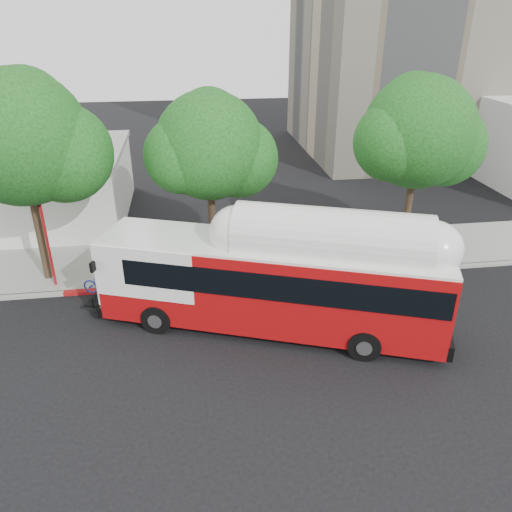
{
  "coord_description": "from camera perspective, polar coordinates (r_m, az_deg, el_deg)",
  "views": [
    {
      "loc": [
        -2.07,
        -16.84,
        11.62
      ],
      "look_at": [
        0.75,
        3.0,
        1.81
      ],
      "focal_mm": 35.0,
      "sensor_mm": 36.0,
      "label": 1
    }
  ],
  "objects": [
    {
      "name": "sidewalk",
      "position": [
        26.13,
        -2.7,
        -0.17
      ],
      "size": [
        60.0,
        5.0,
        0.15
      ],
      "primitive_type": "cube",
      "color": "gray",
      "rests_on": "ground"
    },
    {
      "name": "signal_pole",
      "position": [
        24.34,
        -22.69,
        1.23
      ],
      "size": [
        0.12,
        0.41,
        4.33
      ],
      "color": "red",
      "rests_on": "ground"
    },
    {
      "name": "curb_strip",
      "position": [
        23.83,
        -2.09,
        -2.91
      ],
      "size": [
        60.0,
        0.3,
        0.15
      ],
      "primitive_type": "cube",
      "color": "gray",
      "rests_on": "ground"
    },
    {
      "name": "red_curb_segment",
      "position": [
        23.76,
        -9.31,
        -3.36
      ],
      "size": [
        10.0,
        0.32,
        0.16
      ],
      "primitive_type": "cube",
      "color": "maroon",
      "rests_on": "ground"
    },
    {
      "name": "ground",
      "position": [
        20.57,
        -0.89,
        -8.32
      ],
      "size": [
        120.0,
        120.0,
        0.0
      ],
      "primitive_type": "plane",
      "color": "black",
      "rests_on": "ground"
    },
    {
      "name": "street_tree_mid",
      "position": [
        23.65,
        -4.36,
        12.03
      ],
      "size": [
        5.75,
        5.0,
        8.62
      ],
      "color": "#2D2116",
      "rests_on": "ground"
    },
    {
      "name": "street_tree_right",
      "position": [
        26.01,
        18.87,
        12.83
      ],
      "size": [
        6.21,
        5.4,
        9.18
      ],
      "color": "#2D2116",
      "rests_on": "ground"
    },
    {
      "name": "street_tree_left",
      "position": [
        23.85,
        -24.12,
        11.73
      ],
      "size": [
        6.67,
        5.8,
        9.74
      ],
      "color": "#2D2116",
      "rests_on": "ground"
    },
    {
      "name": "transit_bus",
      "position": [
        19.65,
        1.96,
        -3.26
      ],
      "size": [
        14.4,
        7.41,
        4.27
      ],
      "rotation": [
        0.0,
        0.0,
        -0.36
      ],
      "color": "#9E0B0C",
      "rests_on": "ground"
    }
  ]
}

